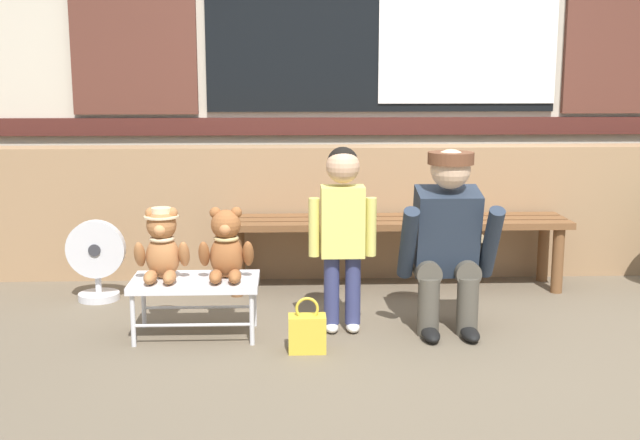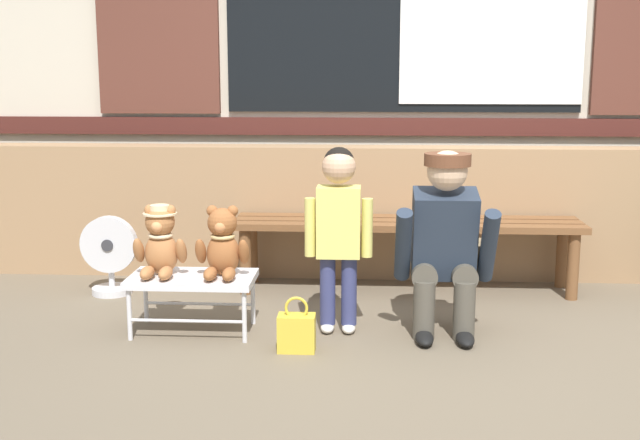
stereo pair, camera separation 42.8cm
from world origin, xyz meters
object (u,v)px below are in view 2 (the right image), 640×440
(wooden_bench_long, at_px, (407,231))
(floor_fan, at_px, (110,256))
(child_standing, at_px, (339,219))
(teddy_bear_with_hat, at_px, (160,242))
(handbag_on_ground, at_px, (297,332))
(teddy_bear_plain, at_px, (222,245))
(small_display_bench, at_px, (192,282))
(adult_crouching, at_px, (446,243))

(wooden_bench_long, bearing_deg, floor_fan, -173.68)
(wooden_bench_long, xyz_separation_m, child_standing, (-0.38, -0.81, 0.22))
(floor_fan, bearing_deg, teddy_bear_with_hat, -53.71)
(teddy_bear_with_hat, relative_size, floor_fan, 0.76)
(wooden_bench_long, relative_size, handbag_on_ground, 7.72)
(wooden_bench_long, height_order, handbag_on_ground, wooden_bench_long)
(teddy_bear_with_hat, height_order, teddy_bear_plain, same)
(small_display_bench, bearing_deg, adult_crouching, 1.95)
(wooden_bench_long, distance_m, adult_crouching, 0.84)
(teddy_bear_plain, distance_m, adult_crouching, 1.13)
(wooden_bench_long, bearing_deg, child_standing, -115.23)
(wooden_bench_long, xyz_separation_m, teddy_bear_plain, (-0.97, -0.86, 0.09))
(small_display_bench, height_order, teddy_bear_with_hat, teddy_bear_with_hat)
(teddy_bear_with_hat, distance_m, child_standing, 0.92)
(teddy_bear_plain, distance_m, handbag_on_ground, 0.60)
(teddy_bear_with_hat, height_order, adult_crouching, adult_crouching)
(teddy_bear_plain, bearing_deg, child_standing, 4.81)
(teddy_bear_with_hat, xyz_separation_m, teddy_bear_plain, (0.32, -0.00, -0.01))
(adult_crouching, distance_m, floor_fan, 2.05)
(handbag_on_ground, height_order, floor_fan, floor_fan)
(wooden_bench_long, relative_size, teddy_bear_with_hat, 5.78)
(teddy_bear_plain, height_order, handbag_on_ground, teddy_bear_plain)
(handbag_on_ground, bearing_deg, small_display_bench, 155.26)
(small_display_bench, xyz_separation_m, teddy_bear_plain, (0.16, 0.00, 0.20))
(small_display_bench, xyz_separation_m, adult_crouching, (1.29, 0.04, 0.21))
(child_standing, height_order, adult_crouching, child_standing)
(wooden_bench_long, xyz_separation_m, small_display_bench, (-1.13, -0.87, -0.11))
(small_display_bench, bearing_deg, child_standing, 3.89)
(teddy_bear_plain, bearing_deg, handbag_on_ground, -32.99)
(small_display_bench, bearing_deg, teddy_bear_with_hat, 179.23)
(wooden_bench_long, bearing_deg, handbag_on_ground, -117.01)
(wooden_bench_long, height_order, small_display_bench, wooden_bench_long)
(wooden_bench_long, height_order, teddy_bear_with_hat, teddy_bear_with_hat)
(wooden_bench_long, bearing_deg, small_display_bench, -142.59)
(adult_crouching, bearing_deg, teddy_bear_plain, -177.85)
(teddy_bear_plain, relative_size, child_standing, 0.38)
(adult_crouching, distance_m, handbag_on_ground, 0.88)
(small_display_bench, bearing_deg, floor_fan, 134.16)
(small_display_bench, bearing_deg, wooden_bench_long, 37.41)
(wooden_bench_long, height_order, teddy_bear_plain, teddy_bear_plain)
(adult_crouching, xyz_separation_m, handbag_on_ground, (-0.73, -0.30, -0.38))
(handbag_on_ground, distance_m, floor_fan, 1.53)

